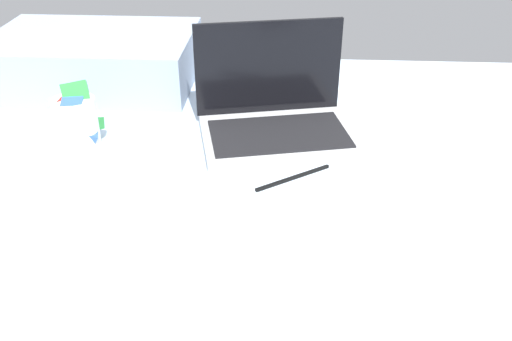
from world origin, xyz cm
name	(u,v)px	position (x,y,z in cm)	size (l,w,h in cm)	color
bed_mattress	(276,220)	(0.00, 0.00, 9.00)	(180.00, 140.00, 18.00)	silver
laptop	(275,115)	(-1.10, 20.48, 22.41)	(37.26, 29.71, 23.00)	#B7BABC
snack_cup	(77,121)	(-41.95, 11.53, 24.24)	(9.47, 9.94, 14.70)	silver
pillow	(94,59)	(-49.57, 48.00, 24.50)	(52.00, 36.00, 13.00)	#8C9EB7
charger_cable	(293,178)	(3.19, 1.17, 18.30)	(17.00, 0.60, 0.60)	black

